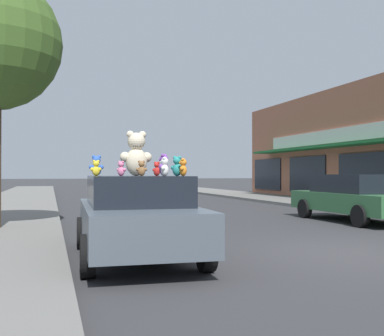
{
  "coord_description": "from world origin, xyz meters",
  "views": [
    {
      "loc": [
        -5.17,
        -7.64,
        1.46
      ],
      "look_at": [
        -2.2,
        2.45,
        1.58
      ],
      "focal_mm": 45.0,
      "sensor_mm": 36.0,
      "label": 1
    }
  ],
  "objects_px": {
    "teddy_bear_blue": "(96,166)",
    "teddy_bear_orange": "(183,167)",
    "parked_car_far_center": "(356,197)",
    "teddy_bear_teal": "(177,166)",
    "teddy_bear_pink": "(121,169)",
    "teddy_bear_red": "(157,169)",
    "teddy_bear_yellow": "(96,168)",
    "teddy_bear_white": "(165,167)",
    "teddy_bear_brown": "(141,169)",
    "teddy_bear_giant": "(136,154)",
    "teddy_bear_purple": "(164,165)",
    "plush_art_car": "(136,215)"
  },
  "relations": [
    {
      "from": "teddy_bear_blue",
      "to": "teddy_bear_orange",
      "type": "bearing_deg",
      "value": 113.55
    },
    {
      "from": "teddy_bear_orange",
      "to": "parked_car_far_center",
      "type": "distance_m",
      "value": 8.81
    },
    {
      "from": "teddy_bear_teal",
      "to": "parked_car_far_center",
      "type": "height_order",
      "value": "teddy_bear_teal"
    },
    {
      "from": "teddy_bear_pink",
      "to": "teddy_bear_red",
      "type": "bearing_deg",
      "value": -105.0
    },
    {
      "from": "teddy_bear_teal",
      "to": "teddy_bear_yellow",
      "type": "distance_m",
      "value": 1.58
    },
    {
      "from": "teddy_bear_white",
      "to": "teddy_bear_brown",
      "type": "bearing_deg",
      "value": -136.0
    },
    {
      "from": "teddy_bear_pink",
      "to": "teddy_bear_giant",
      "type": "bearing_deg",
      "value": -75.99
    },
    {
      "from": "teddy_bear_giant",
      "to": "teddy_bear_yellow",
      "type": "distance_m",
      "value": 0.74
    },
    {
      "from": "teddy_bear_red",
      "to": "teddy_bear_blue",
      "type": "height_order",
      "value": "teddy_bear_blue"
    },
    {
      "from": "teddy_bear_purple",
      "to": "teddy_bear_yellow",
      "type": "relative_size",
      "value": 1.33
    },
    {
      "from": "teddy_bear_purple",
      "to": "teddy_bear_brown",
      "type": "bearing_deg",
      "value": -61.04
    },
    {
      "from": "teddy_bear_giant",
      "to": "teddy_bear_white",
      "type": "distance_m",
      "value": 1.31
    },
    {
      "from": "teddy_bear_blue",
      "to": "teddy_bear_purple",
      "type": "height_order",
      "value": "teddy_bear_blue"
    },
    {
      "from": "teddy_bear_purple",
      "to": "teddy_bear_orange",
      "type": "distance_m",
      "value": 0.55
    },
    {
      "from": "teddy_bear_white",
      "to": "teddy_bear_yellow",
      "type": "bearing_deg",
      "value": -120.8
    },
    {
      "from": "teddy_bear_teal",
      "to": "teddy_bear_orange",
      "type": "xyz_separation_m",
      "value": [
        0.06,
        -0.14,
        -0.02
      ]
    },
    {
      "from": "teddy_bear_giant",
      "to": "teddy_bear_orange",
      "type": "distance_m",
      "value": 1.3
    },
    {
      "from": "teddy_bear_red",
      "to": "teddy_bear_purple",
      "type": "xyz_separation_m",
      "value": [
        0.02,
        -0.44,
        0.06
      ]
    },
    {
      "from": "teddy_bear_red",
      "to": "teddy_bear_brown",
      "type": "bearing_deg",
      "value": 94.27
    },
    {
      "from": "teddy_bear_brown",
      "to": "parked_car_far_center",
      "type": "xyz_separation_m",
      "value": [
        7.49,
        4.83,
        -0.79
      ]
    },
    {
      "from": "teddy_bear_orange",
      "to": "plush_art_car",
      "type": "bearing_deg",
      "value": -123.73
    },
    {
      "from": "teddy_bear_giant",
      "to": "teddy_bear_red",
      "type": "relative_size",
      "value": 3.18
    },
    {
      "from": "teddy_bear_orange",
      "to": "teddy_bear_brown",
      "type": "bearing_deg",
      "value": -110.36
    },
    {
      "from": "teddy_bear_purple",
      "to": "teddy_bear_white",
      "type": "height_order",
      "value": "teddy_bear_purple"
    },
    {
      "from": "teddy_bear_brown",
      "to": "teddy_bear_white",
      "type": "relative_size",
      "value": 0.87
    },
    {
      "from": "teddy_bear_giant",
      "to": "teddy_bear_white",
      "type": "xyz_separation_m",
      "value": [
        0.21,
        -1.27,
        -0.24
      ]
    },
    {
      "from": "teddy_bear_blue",
      "to": "teddy_bear_orange",
      "type": "xyz_separation_m",
      "value": [
        1.16,
        -1.9,
        -0.05
      ]
    },
    {
      "from": "plush_art_car",
      "to": "teddy_bear_orange",
      "type": "xyz_separation_m",
      "value": [
        0.58,
        -0.93,
        0.8
      ]
    },
    {
      "from": "teddy_bear_red",
      "to": "teddy_bear_yellow",
      "type": "relative_size",
      "value": 0.9
    },
    {
      "from": "parked_car_far_center",
      "to": "teddy_bear_white",
      "type": "bearing_deg",
      "value": -142.86
    },
    {
      "from": "teddy_bear_white",
      "to": "parked_car_far_center",
      "type": "relative_size",
      "value": 0.06
    },
    {
      "from": "teddy_bear_red",
      "to": "teddy_bear_brown",
      "type": "distance_m",
      "value": 0.53
    },
    {
      "from": "teddy_bear_blue",
      "to": "teddy_bear_white",
      "type": "height_order",
      "value": "teddy_bear_blue"
    },
    {
      "from": "teddy_bear_teal",
      "to": "teddy_bear_yellow",
      "type": "xyz_separation_m",
      "value": [
        -1.17,
        1.07,
        -0.02
      ]
    },
    {
      "from": "teddy_bear_giant",
      "to": "teddy_bear_red",
      "type": "bearing_deg",
      "value": 143.97
    },
    {
      "from": "teddy_bear_giant",
      "to": "teddy_bear_purple",
      "type": "height_order",
      "value": "teddy_bear_giant"
    },
    {
      "from": "teddy_bear_teal",
      "to": "teddy_bear_orange",
      "type": "bearing_deg",
      "value": 155.93
    },
    {
      "from": "teddy_bear_purple",
      "to": "parked_car_far_center",
      "type": "height_order",
      "value": "teddy_bear_purple"
    },
    {
      "from": "plush_art_car",
      "to": "teddy_bear_white",
      "type": "height_order",
      "value": "teddy_bear_white"
    },
    {
      "from": "teddy_bear_pink",
      "to": "teddy_bear_white",
      "type": "bearing_deg",
      "value": 174.29
    },
    {
      "from": "teddy_bear_pink",
      "to": "teddy_bear_orange",
      "type": "bearing_deg",
      "value": -167.77
    },
    {
      "from": "parked_car_far_center",
      "to": "teddy_bear_pink",
      "type": "bearing_deg",
      "value": -148.34
    },
    {
      "from": "teddy_bear_teal",
      "to": "parked_car_far_center",
      "type": "relative_size",
      "value": 0.07
    },
    {
      "from": "teddy_bear_white",
      "to": "teddy_bear_yellow",
      "type": "distance_m",
      "value": 1.61
    },
    {
      "from": "teddy_bear_giant",
      "to": "teddy_bear_yellow",
      "type": "bearing_deg",
      "value": -9.07
    },
    {
      "from": "teddy_bear_teal",
      "to": "teddy_bear_pink",
      "type": "height_order",
      "value": "teddy_bear_teal"
    },
    {
      "from": "teddy_bear_red",
      "to": "teddy_bear_yellow",
      "type": "height_order",
      "value": "teddy_bear_yellow"
    },
    {
      "from": "teddy_bear_purple",
      "to": "teddy_bear_teal",
      "type": "distance_m",
      "value": 0.4
    },
    {
      "from": "parked_car_far_center",
      "to": "teddy_bear_giant",
      "type": "bearing_deg",
      "value": -150.54
    },
    {
      "from": "teddy_bear_purple",
      "to": "teddy_bear_orange",
      "type": "relative_size",
      "value": 1.31
    }
  ]
}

